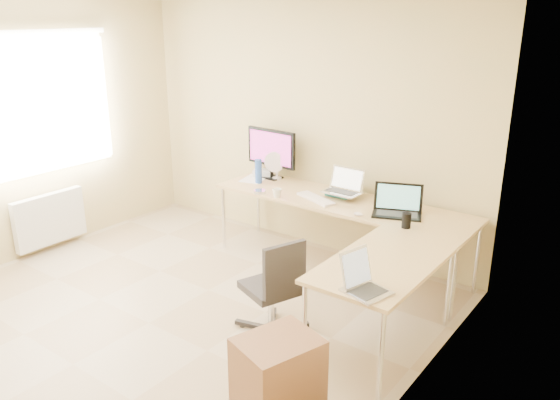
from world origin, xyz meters
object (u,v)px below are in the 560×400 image
Objects in this scene: desk_return at (382,304)px; office_chair at (271,277)px; laptop_center at (343,181)px; mug at (277,193)px; keyboard at (316,199)px; cabinet at (278,387)px; laptop_black at (398,201)px; desk_fan at (277,166)px; laptop_return at (367,278)px; monitor at (271,154)px; water_bottle at (258,171)px; desk_main at (339,235)px.

desk_return is 1.51× the size of office_chair.
laptop_center is 3.95× the size of mug.
keyboard is 0.74× the size of cabinet.
laptop_black reaches higher than keyboard.
laptop_center reaches higher than cabinet.
desk_fan is (-0.73, 0.33, 0.13)m from keyboard.
keyboard is 1.90m from laptop_return.
desk_fan is (-1.55, 0.26, 0.01)m from laptop_black.
mug is 2.05m from laptop_return.
desk_return is 1.24m from cabinet.
laptop_black is at bearing 25.71° from keyboard.
monitor is 2.02m from office_chair.
mug is at bearing -30.64° from water_bottle.
desk_return is at bearing -91.64° from laptop_black.
desk_return is at bearing -53.13° from desk_fan.
monitor reaches higher than desk_return.
laptop_return is (2.10, -1.72, -0.17)m from monitor.
desk_fan reaches higher than desk_main.
mug is at bearing 144.89° from cabinet.
laptop_return reaches higher than desk_main.
office_chair is (0.20, -1.41, -0.40)m from laptop_center.
laptop_black is 1.66× the size of water_bottle.
mug is 0.33× the size of desk_fan.
cabinet is at bearing -92.33° from desk_return.
laptop_return is 0.99m from office_chair.
desk_fan is (0.08, 0.00, -0.13)m from monitor.
monitor is 1.00× the size of cabinet.
cabinet is (-0.05, -1.24, -0.01)m from desk_return.
monitor is at bearing 178.09° from keyboard.
laptop_return is at bearing 94.00° from cabinet.
laptop_center is at bearing 119.05° from office_chair.
monitor is 1.99× the size of laptop_return.
water_bottle is at bearing -85.60° from monitor.
laptop_center is at bearing 147.50° from laptop_black.
laptop_black is at bearing -1.02° from water_bottle.
laptop_return is at bearing -61.08° from desk_fan.
laptop_center reaches higher than keyboard.
desk_fan is at bearing 127.17° from mug.
water_bottle is at bearing 148.74° from cabinet.
monitor is 3.18m from cabinet.
laptop_center is at bearing -29.84° from desk_fan.
laptop_black is at bearing -8.17° from laptop_center.
laptop_black reaches higher than laptop_return.
keyboard is at bearing 135.77° from cabinet.
office_chair is (0.39, -1.22, -0.24)m from keyboard.
office_chair is (0.74, -1.06, -0.27)m from mug.
desk_fan reaches higher than keyboard.
monitor is 1.00m from laptop_center.
keyboard reaches higher than cabinet.
desk_main is at bearing 130.14° from cabinet.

